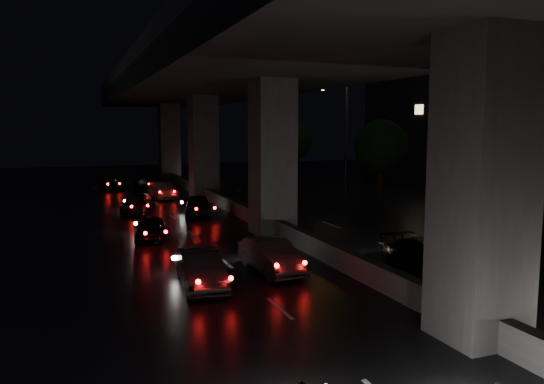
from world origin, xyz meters
TOP-DOWN VIEW (x-y plane):
  - ground at (0.00, 0.00)m, footprint 120.00×120.00m
  - viaduct at (0.00, 5.00)m, footprint 12.00×80.00m
  - median_barrier at (0.00, 5.00)m, footprint 0.45×70.00m
  - building_right_far at (27.00, 20.00)m, footprint 12.00×22.00m
  - tree_c at (11.00, 12.00)m, footprint 3.80×3.80m
  - tree_d at (11.00, 28.00)m, footprint 3.80×3.80m
  - streetlight_far at (10.97, 18.00)m, footprint 2.52×0.44m
  - car_3 at (2.67, -4.72)m, footprint 2.11×4.64m
  - car_4 at (-5.73, -2.93)m, footprint 1.61×3.94m
  - car_5 at (-2.73, -1.99)m, footprint 1.55×3.96m
  - car_6 at (-6.23, 5.66)m, footprint 2.05×3.53m
  - car_7 at (-5.89, 14.36)m, footprint 2.61×4.35m
  - car_8 at (-2.45, 11.62)m, footprint 2.42×4.17m
  - car_9 at (-3.11, 20.80)m, footprint 1.84×4.06m
  - car_10 at (-3.06, 26.75)m, footprint 2.81×4.94m
  - car_11 at (-6.34, 28.47)m, footprint 2.76×4.60m
  - car_12 at (2.49, 30.62)m, footprint 1.30×3.21m

SIDE VIEW (x-z plane):
  - ground at x=0.00m, z-range 0.00..0.00m
  - median_barrier at x=0.00m, z-range 0.00..0.85m
  - car_12 at x=2.49m, z-range 0.00..1.09m
  - car_6 at x=-6.23m, z-range 0.00..1.13m
  - car_7 at x=-5.89m, z-range 0.00..1.18m
  - car_11 at x=-6.34m, z-range 0.00..1.20m
  - car_4 at x=-5.73m, z-range 0.00..1.27m
  - car_5 at x=-2.73m, z-range 0.00..1.28m
  - car_9 at x=-3.11m, z-range 0.00..1.29m
  - car_10 at x=-3.06m, z-range 0.00..1.30m
  - car_3 at x=2.67m, z-range 0.00..1.32m
  - car_8 at x=-2.45m, z-range 0.00..1.33m
  - tree_c at x=11.00m, z-range 1.13..7.26m
  - tree_d at x=11.00m, z-range 1.13..7.26m
  - streetlight_far at x=10.97m, z-range 1.16..10.16m
  - building_right_far at x=27.00m, z-range 0.00..15.00m
  - viaduct at x=0.00m, z-range 3.09..13.59m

